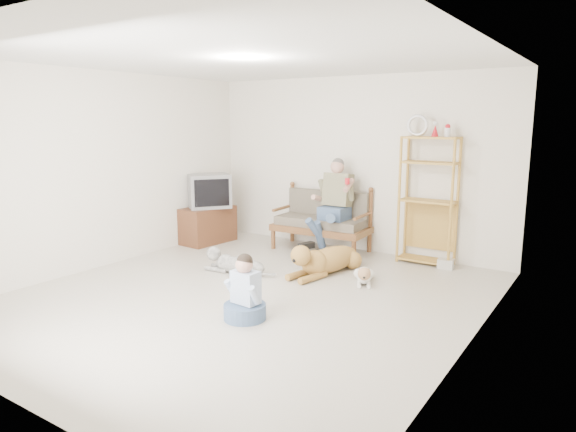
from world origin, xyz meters
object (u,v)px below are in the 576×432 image
Objects in this scene: etagere at (428,199)px; golden_retriever at (325,260)px; loveseat at (323,219)px; tv_stand at (207,225)px.

etagere is 1.37× the size of golden_retriever.
loveseat reaches higher than golden_retriever.
etagere is 1.74m from golden_retriever.
tv_stand is 0.61× the size of golden_retriever.
loveseat is 0.72× the size of etagere.
etagere is 2.24× the size of tv_stand.
tv_stand is (-3.48, -0.77, -0.63)m from etagere.
etagere is (1.63, 0.12, 0.44)m from loveseat.
loveseat is at bearing 131.87° from golden_retriever.
tv_stand is (-1.86, -0.65, -0.19)m from loveseat.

